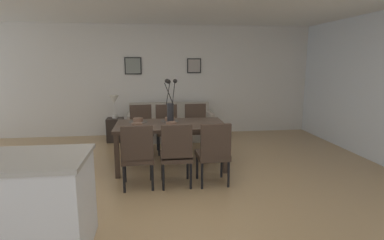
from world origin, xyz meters
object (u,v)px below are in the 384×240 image
Objects in this scene: dining_chair_near_right at (141,126)px; side_table at (115,130)px; dining_table at (171,128)px; bowl_far_left at (171,124)px; centerpiece_vase at (170,107)px; dining_chair_far_left at (176,152)px; dining_chair_mid_left at (214,151)px; bowl_near_right at (138,120)px; sofa at (170,127)px; dining_chair_far_right at (167,126)px; framed_picture_left at (133,66)px; bowl_far_right at (170,119)px; dining_chair_mid_right at (196,125)px; table_lamp at (114,101)px; bowl_near_left at (137,125)px; dining_chair_near_left at (138,153)px; framed_picture_center at (194,66)px.

dining_chair_near_right is 1.13m from side_table.
bowl_far_left is (-0.00, -0.22, 0.11)m from dining_table.
centerpiece_vase is (0.00, 0.00, 0.36)m from dining_table.
dining_chair_mid_left is (0.53, -0.01, 0.00)m from dining_chair_far_left.
bowl_near_right reaches higher than sofa.
framed_picture_left is (-0.71, 1.51, 1.14)m from dining_chair_far_right.
centerpiece_vase is at bearing 91.56° from dining_chair_far_left.
dining_chair_near_right is 1.28m from bowl_far_left.
sofa is at bearing 99.15° from dining_chair_mid_left.
dining_chair_far_left is 5.41× the size of bowl_far_right.
dining_chair_near_right is 1.08m from dining_chair_mid_right.
sofa is (0.11, 1.70, -0.50)m from bowl_far_right.
dining_chair_far_left is 1.80× the size of table_lamp.
framed_picture_left is (-0.75, 3.27, 1.14)m from dining_chair_far_left.
dining_chair_mid_right is (1.08, -0.00, 0.00)m from dining_chair_near_right.
bowl_far_left is 0.33× the size of table_lamp.
framed_picture_left is at bearing 102.84° from dining_chair_far_left.
dining_chair_mid_right is 1.25× the size of centerpiece_vase.
dining_chair_far_right is 1.00× the size of dining_chair_mid_right.
dining_chair_far_left reaches higher than dining_table.
bowl_near_left is at bearing -91.11° from dining_chair_near_right.
bowl_far_right is at bearing -53.61° from dining_chair_near_right.
dining_chair_far_right is (0.51, -0.03, 0.00)m from dining_chair_near_right.
bowl_near_left is at bearing -74.13° from side_table.
dining_table is 10.59× the size of bowl_far_right.
side_table is (-1.13, 1.84, -0.76)m from centerpiece_vase.
centerpiece_vase is 2.06m from sofa.
dining_chair_mid_right is at bearing 89.86° from dining_chair_mid_left.
dining_chair_far_right reaches higher than bowl_far_left.
dining_table is 10.59× the size of bowl_near_right.
framed_picture_left reaches higher than dining_chair_mid_left.
dining_chair_near_right is at bearing -122.17° from sofa.
dining_chair_far_right is at bearing -40.46° from table_lamp.
framed_picture_left is at bearing 93.95° from bowl_near_left.
dining_chair_near_left is 1.12m from bowl_near_right.
dining_chair_far_left is 0.70m from bowl_far_left.
dining_chair_far_right is at bearing 90.59° from bowl_far_left.
bowl_near_left is at bearing -90.00° from bowl_near_right.
dining_chair_far_left is 1.00× the size of dining_chair_mid_right.
centerpiece_vase reaches higher than table_lamp.
dining_chair_near_right reaches higher than bowl_near_right.
dining_chair_near_right is 1.00× the size of dining_chair_mid_left.
dining_chair_mid_right is 2.63× the size of framed_picture_center.
dining_chair_far_left is at bearing -88.82° from dining_chair_far_right.
framed_picture_center is (0.16, 3.28, 1.14)m from dining_chair_mid_left.
framed_picture_left is (-0.72, 2.62, 0.87)m from bowl_far_left.
dining_chair_near_left is 1.77× the size of side_table.
dining_chair_far_right reaches higher than dining_table.
bowl_far_right is at bearing -93.61° from sofa.
sofa is at bearing 86.39° from bowl_far_right.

